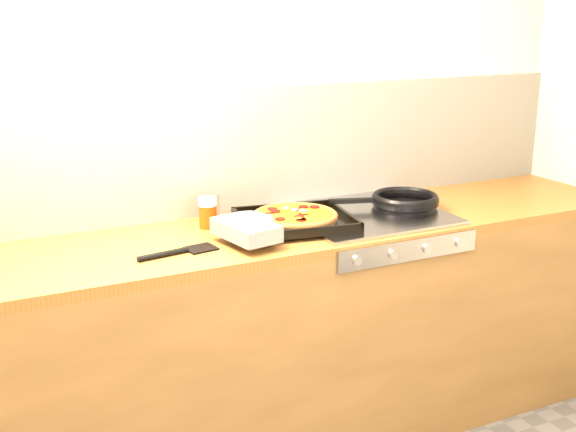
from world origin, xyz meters
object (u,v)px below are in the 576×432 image
frying_pan (404,201)px  tomato_can (210,209)px  juice_glass (208,213)px  pizza_on_tray (281,220)px

frying_pan → tomato_can: size_ratio=4.23×
frying_pan → juice_glass: (-0.80, 0.12, 0.02)m
tomato_can → frying_pan: bearing=-13.1°
tomato_can → juice_glass: size_ratio=0.98×
tomato_can → pizza_on_tray: bearing=-48.1°
pizza_on_tray → juice_glass: size_ratio=4.93×
frying_pan → tomato_can: (-0.77, 0.18, 0.02)m
pizza_on_tray → tomato_can: 0.30m
frying_pan → tomato_can: 0.79m
frying_pan → juice_glass: size_ratio=4.13×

